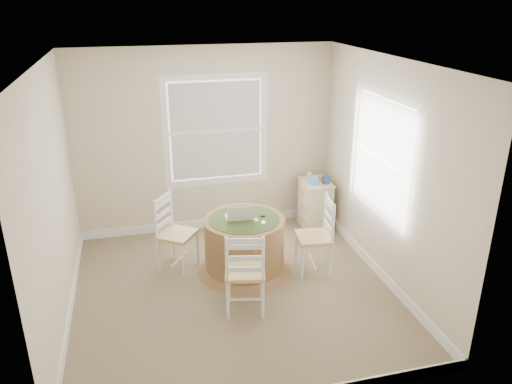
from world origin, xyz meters
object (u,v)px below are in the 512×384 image
object	(u,v)px
round_table	(244,243)
corner_chest	(315,204)
chair_near	(245,271)
chair_right	(314,237)
chair_left	(177,234)
laptop	(239,217)

from	to	relation	value
round_table	corner_chest	xyz separation A→B (m)	(1.28, 0.97, -0.03)
chair_near	chair_right	xyz separation A→B (m)	(0.99, 0.58, 0.00)
round_table	corner_chest	bearing A→B (deg)	53.15
chair_left	chair_right	world-z (taller)	same
laptop	chair_near	bearing A→B (deg)	85.82
chair_right	round_table	bearing A→B (deg)	-98.58
chair_left	chair_right	bearing A→B (deg)	-72.24
chair_left	laptop	size ratio (longest dim) A/B	2.93
corner_chest	round_table	bearing A→B (deg)	-142.36
laptop	corner_chest	xyz separation A→B (m)	(1.34, 0.95, -0.38)
laptop	round_table	bearing A→B (deg)	166.10
chair_right	laptop	xyz separation A→B (m)	(-0.87, 0.25, 0.26)
chair_left	chair_right	xyz separation A→B (m)	(1.60, -0.49, 0.00)
chair_right	corner_chest	world-z (taller)	chair_right
laptop	corner_chest	world-z (taller)	laptop
round_table	chair_left	distance (m)	0.83
round_table	chair_right	xyz separation A→B (m)	(0.81, -0.23, 0.09)
chair_left	corner_chest	size ratio (longest dim) A/B	1.34
round_table	corner_chest	world-z (taller)	corner_chest
chair_near	chair_right	size ratio (longest dim) A/B	1.00
chair_right	corner_chest	xyz separation A→B (m)	(0.47, 1.20, -0.12)
chair_near	corner_chest	world-z (taller)	chair_near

